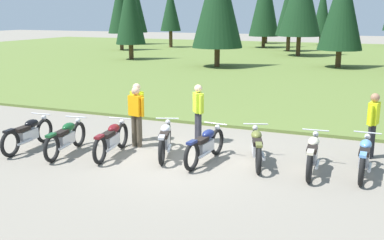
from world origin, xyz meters
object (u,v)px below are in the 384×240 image
Objects in this scene: motorcycle_black at (28,134)px; motorcycle_british_green at (66,138)px; motorcycle_olive at (257,146)px; motorcycle_cream at (313,154)px; motorcycle_navy at (205,145)px; rider_near_row_end at (198,110)px; rider_with_back_turned at (137,108)px; rider_checking_bike at (136,113)px; rider_in_hivis_vest at (373,122)px; motorcycle_silver at (165,139)px; motorcycle_maroon at (112,139)px; motorcycle_sky_blue at (364,157)px.

motorcycle_black and motorcycle_british_green have the same top height.
motorcycle_olive is at bearing 12.93° from motorcycle_british_green.
motorcycle_black is at bearing -171.60° from motorcycle_cream.
motorcycle_navy is 1.04× the size of motorcycle_olive.
motorcycle_british_green is 0.99× the size of motorcycle_cream.
motorcycle_navy is 1.84m from rider_near_row_end.
rider_near_row_end is at bearing 149.23° from motorcycle_olive.
rider_near_row_end is at bearing 15.18° from rider_with_back_turned.
rider_checking_bike is (-1.42, -1.02, 0.00)m from rider_near_row_end.
rider_in_hivis_vest is at bearing 13.17° from rider_checking_bike.
rider_with_back_turned is at bearing -164.82° from rider_near_row_end.
motorcycle_cream is (3.68, 0.20, 0.00)m from motorcycle_silver.
motorcycle_maroon is 1.60m from rider_with_back_turned.
rider_in_hivis_vest is at bearing 17.78° from motorcycle_black.
motorcycle_black is 1.04× the size of motorcycle_olive.
motorcycle_silver is 0.96× the size of motorcycle_cream.
rider_checking_bike reaches higher than motorcycle_maroon.
rider_near_row_end is at bearing 117.47° from motorcycle_navy.
rider_with_back_turned is at bearing 170.76° from motorcycle_cream.
motorcycle_british_green and motorcycle_olive have the same top height.
rider_with_back_turned is (2.29, 1.91, 0.51)m from motorcycle_black.
motorcycle_maroon is 6.65m from rider_in_hivis_vest.
motorcycle_black is 1.00× the size of motorcycle_cream.
motorcycle_navy is 1.26× the size of rider_checking_bike.
rider_with_back_turned is 0.63m from rider_checking_bike.
motorcycle_silver is 2.35m from motorcycle_olive.
motorcycle_black is 3.03m from rider_with_back_turned.
motorcycle_maroon is at bearing -159.20° from motorcycle_silver.
rider_with_back_turned is (-3.71, 0.74, 0.51)m from motorcycle_olive.
motorcycle_olive is at bearing -176.55° from motorcycle_sky_blue.
rider_near_row_end is at bearing 39.45° from motorcycle_british_green.
motorcycle_cream is 1.26× the size of rider_checking_bike.
motorcycle_british_green and motorcycle_maroon have the same top height.
motorcycle_silver is 1.21× the size of rider_checking_bike.
rider_with_back_turned is 1.00× the size of rider_near_row_end.
motorcycle_olive is at bearing -30.77° from rider_near_row_end.
rider_near_row_end is (-3.36, 1.28, 0.51)m from motorcycle_cream.
rider_near_row_end reaches higher than motorcycle_sky_blue.
motorcycle_black and motorcycle_sky_blue have the same top height.
rider_near_row_end is at bearing 77.69° from motorcycle_silver.
motorcycle_navy is 2.35m from rider_checking_bike.
motorcycle_maroon is 2.60m from rider_near_row_end.
motorcycle_black is at bearing -170.55° from motorcycle_navy.
rider_near_row_end is at bearing 159.10° from motorcycle_cream.
rider_with_back_turned is at bearing 143.30° from motorcycle_silver.
rider_in_hivis_vest is (1.22, 1.66, 0.51)m from motorcycle_cream.
motorcycle_black is 4.87m from motorcycle_navy.
motorcycle_silver is at bearing -176.88° from motorcycle_cream.
motorcycle_black is at bearing -170.60° from motorcycle_maroon.
rider_near_row_end is 4.60m from rider_in_hivis_vest.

